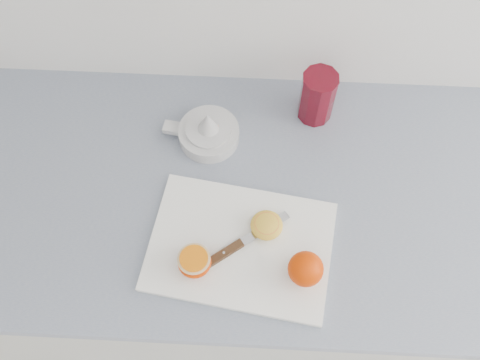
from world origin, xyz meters
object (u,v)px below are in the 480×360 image
(cutting_board, at_px, (240,246))
(citrus_juicer, at_px, (208,132))
(half_orange, at_px, (194,262))
(red_tumbler, at_px, (317,98))
(counter, at_px, (249,260))

(cutting_board, distance_m, citrus_juicer, 0.27)
(half_orange, xyz_separation_m, citrus_juicer, (0.00, 0.30, -0.01))
(red_tumbler, bearing_deg, half_orange, -122.04)
(counter, bearing_deg, half_orange, -120.45)
(counter, relative_size, citrus_juicer, 15.17)
(red_tumbler, bearing_deg, counter, -123.37)
(cutting_board, bearing_deg, citrus_juicer, 108.24)
(half_orange, relative_size, red_tumbler, 0.50)
(cutting_board, bearing_deg, counter, 82.32)
(cutting_board, distance_m, half_orange, 0.10)
(red_tumbler, bearing_deg, cutting_board, -114.46)
(red_tumbler, bearing_deg, citrus_juicer, -161.59)
(cutting_board, xyz_separation_m, citrus_juicer, (-0.08, 0.26, 0.02))
(cutting_board, bearing_deg, red_tumbler, 65.54)
(citrus_juicer, xyz_separation_m, red_tumbler, (0.24, 0.08, 0.03))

